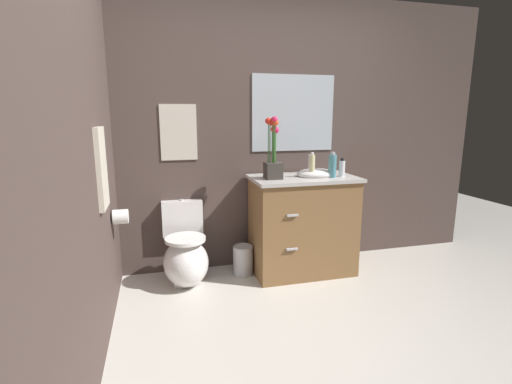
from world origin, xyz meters
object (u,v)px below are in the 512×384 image
(soap_bottle, at_px, (342,168))
(hand_wash_bottle, at_px, (332,166))
(toilet, at_px, (185,256))
(wall_poster, at_px, (179,132))
(hanging_towel, at_px, (102,168))
(toilet_paper_roll, at_px, (121,217))
(flower_vase, at_px, (273,155))
(trash_bin, at_px, (243,260))
(lotion_bottle, at_px, (312,166))
(vanity_cabinet, at_px, (303,223))
(wall_mirror, at_px, (293,113))

(soap_bottle, relative_size, hand_wash_bottle, 0.74)
(toilet, distance_m, soap_bottle, 1.58)
(wall_poster, height_order, hanging_towel, wall_poster)
(toilet, xyz_separation_m, toilet_paper_roll, (-0.48, -0.20, 0.44))
(toilet, distance_m, hand_wash_bottle, 1.50)
(flower_vase, relative_size, wall_poster, 1.09)
(flower_vase, height_order, hand_wash_bottle, flower_vase)
(toilet, height_order, trash_bin, toilet)
(toilet, relative_size, lotion_bottle, 3.13)
(flower_vase, relative_size, soap_bottle, 3.20)
(toilet, xyz_separation_m, hand_wash_bottle, (1.29, -0.12, 0.75))
(hanging_towel, height_order, toilet_paper_roll, hanging_towel)
(toilet, distance_m, hanging_towel, 1.16)
(soap_bottle, relative_size, hanging_towel, 0.32)
(vanity_cabinet, relative_size, hanging_towel, 2.07)
(toilet, height_order, flower_vase, flower_vase)
(soap_bottle, distance_m, wall_mirror, 0.69)
(trash_bin, height_order, hanging_towel, hanging_towel)
(wall_mirror, xyz_separation_m, hanging_towel, (-1.60, -0.83, -0.35))
(soap_bottle, height_order, trash_bin, soap_bottle)
(lotion_bottle, relative_size, toilet_paper_roll, 2.01)
(vanity_cabinet, distance_m, flower_vase, 0.71)
(hand_wash_bottle, distance_m, wall_poster, 1.38)
(trash_bin, height_order, toilet_paper_roll, toilet_paper_roll)
(flower_vase, bearing_deg, wall_mirror, 47.73)
(toilet, bearing_deg, hand_wash_bottle, -5.44)
(wall_poster, relative_size, hanging_towel, 0.93)
(soap_bottle, xyz_separation_m, trash_bin, (-0.88, 0.14, -0.83))
(vanity_cabinet, bearing_deg, toilet_paper_roll, -173.74)
(wall_poster, height_order, wall_mirror, wall_mirror)
(toilet, height_order, wall_poster, wall_poster)
(wall_mirror, xyz_separation_m, toilet_paper_roll, (-1.55, -0.46, -0.77))
(vanity_cabinet, bearing_deg, hand_wash_bottle, -23.15)
(lotion_bottle, distance_m, wall_mirror, 0.58)
(hand_wash_bottle, xyz_separation_m, toilet_paper_roll, (-1.78, -0.07, -0.32))
(trash_bin, xyz_separation_m, wall_mirror, (0.55, 0.23, 1.31))
(vanity_cabinet, height_order, lotion_bottle, lotion_bottle)
(vanity_cabinet, bearing_deg, hanging_towel, -161.43)
(trash_bin, distance_m, wall_poster, 1.28)
(wall_poster, bearing_deg, lotion_bottle, -17.50)
(vanity_cabinet, height_order, wall_mirror, wall_mirror)
(vanity_cabinet, bearing_deg, soap_bottle, -13.73)
(lotion_bottle, distance_m, toilet_paper_roll, 1.63)
(toilet_paper_roll, bearing_deg, toilet, 22.13)
(toilet, xyz_separation_m, vanity_cabinet, (1.07, -0.03, 0.22))
(toilet, height_order, soap_bottle, soap_bottle)
(soap_bottle, xyz_separation_m, toilet_paper_roll, (-1.88, -0.09, -0.29))
(toilet, relative_size, hanging_towel, 1.33)
(trash_bin, distance_m, toilet_paper_roll, 1.16)
(flower_vase, relative_size, toilet_paper_roll, 4.81)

